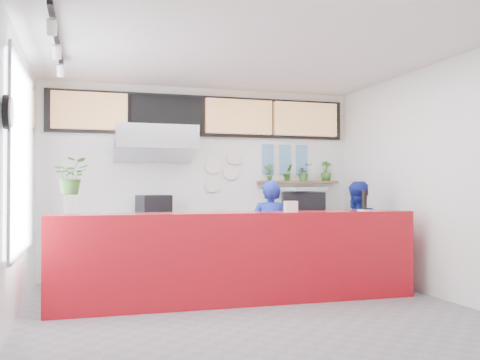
{
  "coord_description": "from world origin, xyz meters",
  "views": [
    {
      "loc": [
        -1.81,
        -5.88,
        1.39
      ],
      "look_at": [
        0.1,
        0.7,
        1.5
      ],
      "focal_mm": 40.0,
      "sensor_mm": 36.0,
      "label": 1
    }
  ],
  "objects": [
    {
      "name": "right_bench",
      "position": [
        1.5,
        2.2,
        0.45
      ],
      "size": [
        1.8,
        0.6,
        0.9
      ],
      "primitive_type": "cube",
      "color": "#B2B5BA",
      "rests_on": "ground"
    },
    {
      "name": "photo_frame_e",
      "position": [
        1.4,
        2.48,
        1.75
      ],
      "size": [
        0.2,
        0.02,
        0.25
      ],
      "primitive_type": "cube",
      "color": "#598CBF",
      "rests_on": "wall_back"
    },
    {
      "name": "herb_d",
      "position": [
        2.11,
        2.4,
        1.69
      ],
      "size": [
        0.2,
        0.18,
        0.34
      ],
      "primitive_type": "imported",
      "rotation": [
        0.0,
        0.0,
        -0.1
      ],
      "color": "#306423",
      "rests_on": "herb_shelf"
    },
    {
      "name": "soffit",
      "position": [
        0.0,
        2.46,
        2.55
      ],
      "size": [
        4.8,
        0.04,
        0.65
      ],
      "primitive_type": "cube",
      "color": "black",
      "rests_on": "wall_back"
    },
    {
      "name": "herb_a",
      "position": [
        1.09,
        2.4,
        1.66
      ],
      "size": [
        0.18,
        0.14,
        0.29
      ],
      "primitive_type": "imported",
      "rotation": [
        0.0,
        0.0,
        -0.31
      ],
      "color": "#306423",
      "rests_on": "herb_shelf"
    },
    {
      "name": "ceiling",
      "position": [
        0.0,
        0.0,
        3.0
      ],
      "size": [
        5.0,
        5.0,
        0.0
      ],
      "primitive_type": "plane",
      "rotation": [
        3.14,
        0.0,
        0.0
      ],
      "color": "silver"
    },
    {
      "name": "dec_plate_a",
      "position": [
        0.15,
        2.47,
        1.75
      ],
      "size": [
        0.24,
        0.03,
        0.24
      ],
      "primitive_type": "cylinder",
      "rotation": [
        1.57,
        0.0,
        0.0
      ],
      "color": "silver",
      "rests_on": "wall_back"
    },
    {
      "name": "staff_right",
      "position": [
        1.9,
        0.98,
        0.75
      ],
      "size": [
        0.78,
        0.63,
        1.49
      ],
      "primitive_type": "imported",
      "rotation": [
        0.0,
        0.0,
        3.23
      ],
      "color": "navy",
      "rests_on": "ground"
    },
    {
      "name": "photo_frame_d",
      "position": [
        1.1,
        2.48,
        1.75
      ],
      "size": [
        0.2,
        0.02,
        0.25
      ],
      "primitive_type": "cube",
      "color": "#598CBF",
      "rests_on": "wall_back"
    },
    {
      "name": "window_pane",
      "position": [
        -2.47,
        0.3,
        1.7
      ],
      "size": [
        0.04,
        2.2,
        1.9
      ],
      "primitive_type": "cube",
      "color": "silver",
      "rests_on": "wall_left"
    },
    {
      "name": "espresso_machine",
      "position": [
        1.61,
        2.2,
        1.12
      ],
      "size": [
        0.78,
        0.65,
        0.43
      ],
      "primitive_type": "cube",
      "rotation": [
        0.0,
        0.0,
        -0.3
      ],
      "color": "black",
      "rests_on": "right_bench"
    },
    {
      "name": "photo_frame_f",
      "position": [
        1.7,
        2.48,
        1.75
      ],
      "size": [
        0.2,
        0.02,
        0.25
      ],
      "primitive_type": "cube",
      "color": "#598CBF",
      "rests_on": "wall_back"
    },
    {
      "name": "wall_left",
      "position": [
        -2.5,
        0.0,
        1.5
      ],
      "size": [
        0.0,
        5.0,
        5.0
      ],
      "primitive_type": "plane",
      "rotation": [
        1.57,
        0.0,
        1.57
      ],
      "color": "white",
      "rests_on": "ground"
    },
    {
      "name": "floor",
      "position": [
        0.0,
        0.0,
        0.0
      ],
      "size": [
        5.0,
        5.0,
        0.0
      ],
      "primitive_type": "plane",
      "color": "slate",
      "rests_on": "ground"
    },
    {
      "name": "photo_frame_a",
      "position": [
        1.1,
        2.48,
        2.0
      ],
      "size": [
        0.2,
        0.02,
        0.25
      ],
      "primitive_type": "cube",
      "color": "#598CBF",
      "rests_on": "wall_back"
    },
    {
      "name": "herb_b",
      "position": [
        1.42,
        2.4,
        1.66
      ],
      "size": [
        0.18,
        0.16,
        0.28
      ],
      "primitive_type": "imported",
      "rotation": [
        0.0,
        0.0,
        0.24
      ],
      "color": "#306423",
      "rests_on": "herb_shelf"
    },
    {
      "name": "herb_c",
      "position": [
        1.71,
        2.4,
        1.66
      ],
      "size": [
        0.29,
        0.26,
        0.28
      ],
      "primitive_type": "imported",
      "rotation": [
        0.0,
        0.0,
        0.15
      ],
      "color": "#306423",
      "rests_on": "herb_shelf"
    },
    {
      "name": "service_counter",
      "position": [
        0.0,
        0.4,
        0.55
      ],
      "size": [
        4.5,
        0.6,
        1.1
      ],
      "primitive_type": "cube",
      "color": "#AA0C15",
      "rests_on": "ground"
    },
    {
      "name": "wall_right",
      "position": [
        2.5,
        0.0,
        1.5
      ],
      "size": [
        0.0,
        5.0,
        5.0
      ],
      "primitive_type": "plane",
      "rotation": [
        1.57,
        0.0,
        -1.57
      ],
      "color": "white",
      "rests_on": "ground"
    },
    {
      "name": "extraction_hood",
      "position": [
        -0.8,
        2.15,
        2.15
      ],
      "size": [
        1.2,
        0.7,
        0.35
      ],
      "primitive_type": "cube",
      "color": "#B2B5BA",
      "rests_on": "ceiling"
    },
    {
      "name": "menu_board_far_right",
      "position": [
        1.73,
        2.38,
        2.55
      ],
      "size": [
        1.1,
        0.1,
        0.55
      ],
      "primitive_type": "cube",
      "color": "tan",
      "rests_on": "wall_back"
    },
    {
      "name": "menu_board_mid_left",
      "position": [
        -0.59,
        2.38,
        2.55
      ],
      "size": [
        1.1,
        0.1,
        0.55
      ],
      "primitive_type": "cube",
      "color": "black",
      "rests_on": "wall_back"
    },
    {
      "name": "wall_back",
      "position": [
        0.0,
        2.5,
        1.5
      ],
      "size": [
        5.0,
        0.0,
        5.0
      ],
      "primitive_type": "plane",
      "rotation": [
        1.57,
        0.0,
        0.0
      ],
      "color": "white",
      "rests_on": "ground"
    },
    {
      "name": "dec_plate_d",
      "position": [
        0.5,
        2.47,
        1.9
      ],
      "size": [
        0.24,
        0.03,
        0.24
      ],
      "primitive_type": "cylinder",
      "rotation": [
        1.57,
        0.0,
        0.0
      ],
      "color": "silver",
      "rests_on": "wall_back"
    },
    {
      "name": "staff_center",
      "position": [
        0.61,
        0.96,
        0.75
      ],
      "size": [
        0.65,
        0.56,
        1.5
      ],
      "primitive_type": "imported",
      "rotation": [
        0.0,
        0.0,
        2.71
      ],
      "color": "navy",
      "rests_on": "ground"
    },
    {
      "name": "photo_frame_c",
      "position": [
        1.7,
        2.48,
        2.0
      ],
      "size": [
        0.2,
        0.02,
        0.25
      ],
      "primitive_type": "cube",
      "color": "#598CBF",
      "rests_on": "wall_back"
    },
    {
      "name": "glass_vase",
      "position": [
        -1.96,
        0.4,
        1.2
      ],
      "size": [
        0.22,
        0.22,
        0.21
      ],
      "primitive_type": "cylinder",
      "rotation": [
        0.0,
        0.0,
        0.44
      ],
      "color": "silver",
      "rests_on": "service_counter"
    },
    {
      "name": "prep_bench",
      "position": [
        -0.8,
        2.2,
        0.45
      ],
      "size": [
        1.8,
        0.6,
        0.9
      ],
      "primitive_type": "cube",
      "color": "#B2B5BA",
      "rests_on": "ground"
    },
    {
      "name": "herb_shelf",
      "position": [
        1.6,
        2.4,
        1.5
      ],
      "size": [
        1.4,
        0.18,
        0.04
      ],
      "primitive_type": "cube",
      "color": "brown",
      "rests_on": "wall_back"
    },
    {
      "name": "espresso_tray",
      "position": [
        1.61,
        2.2,
        1.38
      ],
      "size": [
        0.78,
        0.64,
        0.06
      ],
      "primitive_type": "cube",
      "rotation": [
        0.0,
        0.0,
        0.28
      ],
      "color": "#AFB2B6",
      "rests_on": "espresso_machine"
    },
    {
      "name": "napkin_holder",
      "position": [
        0.64,
        0.31,
        1.17
      ],
      "size": [
        0.16,
        0.11,
        0.14
      ],
      "primitive_type": "cube",
      "rotation": [
        0.0,
        0.0,
        -0.09
      ],
      "color": "white",
      "rests_on": "service_counter"
    },
    {
      "name": "dec_plate_b",
      "position": [
        0.45,
        2.47,
        1.65
      ],
      "size": [
        0.24,
        0.03,
        0.24
      ],
      "primitive_type": "cylinder",
      "rotation": [
        1.57,
        0.0,
        0.0
      ],
      "color": "silver",
      "rests_on": "wall_back"
    },
    {
      "name": "pepper_mill",
      "position": [
        1.71,
        0.38,
        1.24
      ],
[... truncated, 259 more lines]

